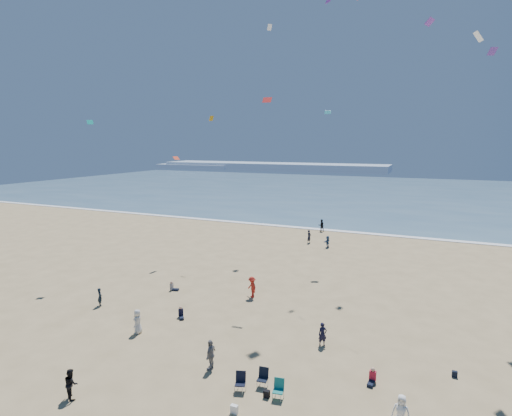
% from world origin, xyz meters
% --- Properties ---
extents(ocean, '(220.00, 100.00, 0.06)m').
position_xyz_m(ocean, '(0.00, 95.00, 0.03)').
color(ocean, '#476B84').
rests_on(ocean, ground).
extents(surf_line, '(220.00, 1.20, 0.08)m').
position_xyz_m(surf_line, '(0.00, 45.00, 0.04)').
color(surf_line, white).
rests_on(surf_line, ground).
extents(headland_far, '(110.00, 20.00, 3.20)m').
position_xyz_m(headland_far, '(-60.00, 170.00, 1.60)').
color(headland_far, '#7A8EA8').
rests_on(headland_far, ground).
extents(headland_near, '(40.00, 14.00, 2.00)m').
position_xyz_m(headland_near, '(-100.00, 165.00, 1.00)').
color(headland_near, '#7A8EA8').
rests_on(headland_near, ground).
extents(standing_flyers, '(33.14, 51.67, 1.78)m').
position_xyz_m(standing_flyers, '(3.21, 15.11, 0.81)').
color(standing_flyers, black).
rests_on(standing_flyers, ground).
extents(seated_group, '(19.02, 20.87, 0.84)m').
position_xyz_m(seated_group, '(1.94, 6.69, 0.42)').
color(seated_group, white).
rests_on(seated_group, ground).
extents(chair_cluster, '(2.72, 1.51, 1.00)m').
position_xyz_m(chair_cluster, '(3.37, 5.38, 0.50)').
color(chair_cluster, black).
rests_on(chair_cluster, ground).
extents(white_tote, '(0.35, 0.20, 0.40)m').
position_xyz_m(white_tote, '(2.85, 3.45, 0.20)').
color(white_tote, white).
rests_on(white_tote, ground).
extents(black_backpack, '(0.30, 0.22, 0.38)m').
position_xyz_m(black_backpack, '(3.82, 5.15, 0.19)').
color(black_backpack, black).
rests_on(black_backpack, ground).
extents(navy_bag, '(0.28, 0.18, 0.34)m').
position_xyz_m(navy_bag, '(12.60, 10.91, 0.17)').
color(navy_bag, black).
rests_on(navy_bag, ground).
extents(kites_aloft, '(45.02, 37.83, 26.45)m').
position_xyz_m(kites_aloft, '(8.62, 14.00, 15.34)').
color(kites_aloft, '#49288C').
rests_on(kites_aloft, ground).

